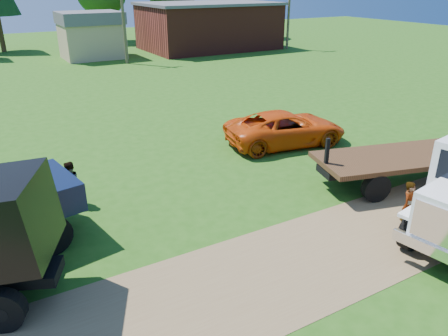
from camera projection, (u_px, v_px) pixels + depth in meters
ground at (312, 258)px, 13.08m from camera, size 140.00×140.00×0.00m
dirt_track at (312, 258)px, 13.08m from camera, size 120.00×4.20×0.01m
orange_pickup at (286, 128)px, 21.85m from camera, size 6.45×3.75×1.69m
flatbed_trailer at (421, 159)px, 17.76m from camera, size 9.15×4.82×2.25m
spectator_a at (409, 205)px, 14.38m from camera, size 0.68×0.52×1.68m
spectator_b at (70, 184)px, 15.87m from camera, size 1.05×1.01×1.70m
brick_building at (209, 26)px, 52.10m from camera, size 15.40×10.40×5.30m
tan_shed at (91, 34)px, 45.76m from camera, size 6.20×5.40×4.70m
utility_poles at (123, 14)px, 41.79m from camera, size 42.20×0.28×9.00m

